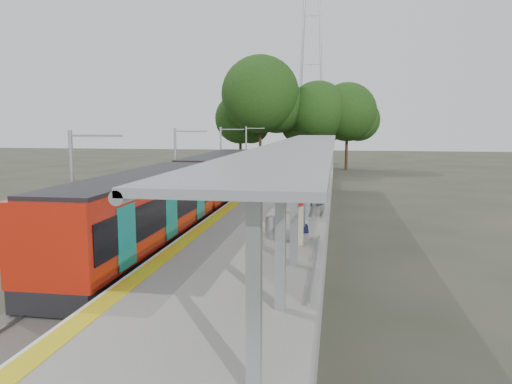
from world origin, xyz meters
The scene contains 16 objects.
ground centered at (0.00, 0.00, 0.00)m, with size 200.00×200.00×0.00m, color #474438.
trackbed centered at (-4.50, 20.00, 0.12)m, with size 3.00×70.00×0.24m, color #59544C.
platform centered at (0.00, 20.00, 0.50)m, with size 6.00×50.00×1.00m, color gray.
tactile_strip centered at (-2.55, 20.00, 1.01)m, with size 0.60×50.00×0.02m, color yellow.
end_fence centered at (0.00, 44.95, 1.60)m, with size 6.00×0.10×1.20m, color #9EA0A5.
train centered at (-4.50, 15.88, 2.05)m, with size 2.74×27.60×3.62m.
canopy centered at (1.61, 16.19, 4.20)m, with size 3.27×38.00×3.66m.
pylon centered at (-1.00, 73.00, 19.00)m, with size 8.00×4.00×38.00m, color #9EA0A5, non-canonical shape.
tree_cluster centered at (-2.50, 51.76, 7.71)m, with size 20.30×11.84×13.82m.
catenary_masts centered at (-6.22, 19.00, 2.91)m, with size 2.08×48.16×5.40m.
bench_near centered at (1.94, 9.67, 1.56)m, with size 0.62×1.60×1.07m.
bench_mid centered at (2.28, 15.99, 1.53)m, with size 0.90×1.54×1.01m.
bench_far centered at (2.21, 23.06, 1.49)m, with size 0.55×1.41×0.94m.
info_pillar_near centered at (1.93, 8.87, 1.77)m, with size 0.40×0.40×1.78m.
info_pillar_far centered at (1.48, 23.84, 1.82)m, with size 0.43×0.43×1.90m.
litter_bin centered at (0.75, 9.69, 1.45)m, with size 0.44×0.44×0.91m, color #9EA0A5.
Camera 1 is at (3.32, -9.99, 5.60)m, focal length 35.00 mm.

